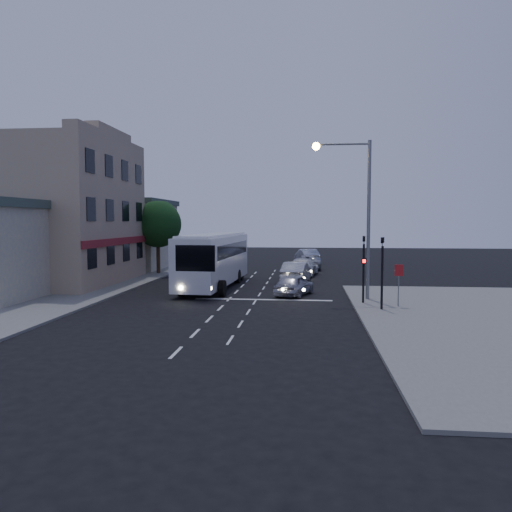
# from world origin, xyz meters

# --- Properties ---
(ground) EXTENTS (120.00, 120.00, 0.00)m
(ground) POSITION_xyz_m (0.00, 0.00, 0.00)
(ground) COLOR black
(sidewalk_near) EXTENTS (12.00, 24.00, 0.12)m
(sidewalk_near) POSITION_xyz_m (13.00, -4.00, 0.06)
(sidewalk_near) COLOR slate
(sidewalk_near) RESTS_ON ground
(sidewalk_far) EXTENTS (12.00, 50.00, 0.12)m
(sidewalk_far) POSITION_xyz_m (-13.00, 8.00, 0.06)
(sidewalk_far) COLOR slate
(sidewalk_far) RESTS_ON ground
(road_markings) EXTENTS (8.00, 30.55, 0.01)m
(road_markings) POSITION_xyz_m (1.29, 3.31, 0.00)
(road_markings) COLOR silver
(road_markings) RESTS_ON ground
(tour_bus) EXTENTS (3.15, 12.16, 3.70)m
(tour_bus) POSITION_xyz_m (-1.83, 7.14, 2.00)
(tour_bus) COLOR silver
(tour_bus) RESTS_ON ground
(car_suv) EXTENTS (2.70, 4.20, 1.33)m
(car_suv) POSITION_xyz_m (3.75, 3.80, 0.67)
(car_suv) COLOR #9D9CAA
(car_suv) RESTS_ON ground
(car_sedan_a) EXTENTS (2.23, 4.91, 1.56)m
(car_sedan_a) POSITION_xyz_m (3.74, 10.05, 0.78)
(car_sedan_a) COLOR silver
(car_sedan_a) RESTS_ON ground
(car_sedan_b) EXTENTS (2.78, 5.33, 1.48)m
(car_sedan_b) POSITION_xyz_m (4.25, 15.15, 0.74)
(car_sedan_b) COLOR silver
(car_sedan_b) RESTS_ON ground
(car_sedan_c) EXTENTS (2.66, 4.98, 1.33)m
(car_sedan_c) POSITION_xyz_m (4.56, 20.90, 0.67)
(car_sedan_c) COLOR #AAADB6
(car_sedan_c) RESTS_ON ground
(car_extra) EXTENTS (2.83, 5.10, 1.59)m
(car_extra) POSITION_xyz_m (4.55, 27.09, 0.80)
(car_extra) COLOR silver
(car_extra) RESTS_ON ground
(traffic_signal_main) EXTENTS (0.25, 0.35, 4.10)m
(traffic_signal_main) POSITION_xyz_m (7.60, 0.78, 2.42)
(traffic_signal_main) COLOR black
(traffic_signal_main) RESTS_ON sidewalk_near
(traffic_signal_side) EXTENTS (0.18, 0.15, 4.10)m
(traffic_signal_side) POSITION_xyz_m (8.30, -1.20, 2.42)
(traffic_signal_side) COLOR black
(traffic_signal_side) RESTS_ON sidewalk_near
(regulatory_sign) EXTENTS (0.45, 0.12, 2.20)m
(regulatory_sign) POSITION_xyz_m (9.30, -0.24, 1.60)
(regulatory_sign) COLOR slate
(regulatory_sign) RESTS_ON sidewalk_near
(streetlight) EXTENTS (3.32, 0.44, 9.00)m
(streetlight) POSITION_xyz_m (7.34, 2.20, 5.73)
(streetlight) COLOR slate
(streetlight) RESTS_ON sidewalk_near
(main_building) EXTENTS (10.12, 12.00, 11.00)m
(main_building) POSITION_xyz_m (-13.96, 8.00, 5.16)
(main_building) COLOR tan
(main_building) RESTS_ON sidewalk_far
(low_building_north) EXTENTS (9.40, 9.40, 6.50)m
(low_building_north) POSITION_xyz_m (-13.50, 20.00, 3.39)
(low_building_north) COLOR #989692
(low_building_north) RESTS_ON sidewalk_far
(street_tree) EXTENTS (4.00, 4.00, 6.20)m
(street_tree) POSITION_xyz_m (-8.21, 15.02, 4.50)
(street_tree) COLOR black
(street_tree) RESTS_ON sidewalk_far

